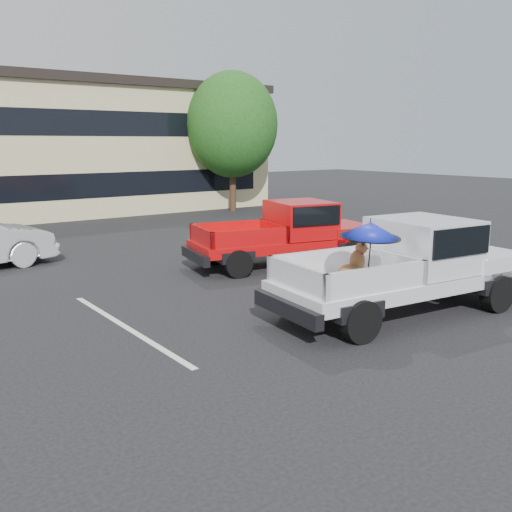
% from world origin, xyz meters
% --- Properties ---
extents(ground, '(90.00, 90.00, 0.00)m').
position_xyz_m(ground, '(0.00, 0.00, 0.00)').
color(ground, black).
rests_on(ground, ground).
extents(stripe_left, '(0.12, 5.00, 0.01)m').
position_xyz_m(stripe_left, '(-3.00, 2.00, 0.00)').
color(stripe_left, silver).
rests_on(stripe_left, ground).
extents(stripe_right, '(0.12, 5.00, 0.01)m').
position_xyz_m(stripe_right, '(3.00, 2.00, 0.00)').
color(stripe_right, silver).
rests_on(stripe_right, ground).
extents(motel_building, '(20.40, 8.40, 6.30)m').
position_xyz_m(motel_building, '(2.00, 20.99, 3.21)').
color(motel_building, '#CCBD88').
rests_on(motel_building, ground).
extents(tree_right, '(4.46, 4.46, 6.78)m').
position_xyz_m(tree_right, '(9.00, 16.00, 4.21)').
color(tree_right, '#332114').
rests_on(tree_right, ground).
extents(tree_back, '(4.68, 4.68, 7.11)m').
position_xyz_m(tree_back, '(6.00, 24.00, 4.41)').
color(tree_back, '#332114').
rests_on(tree_back, ground).
extents(silver_pickup, '(5.87, 2.59, 2.06)m').
position_xyz_m(silver_pickup, '(2.14, -0.48, 1.05)').
color(silver_pickup, black).
rests_on(silver_pickup, ground).
extents(red_pickup, '(5.64, 2.95, 1.77)m').
position_xyz_m(red_pickup, '(3.19, 4.42, 0.97)').
color(red_pickup, black).
rests_on(red_pickup, ground).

